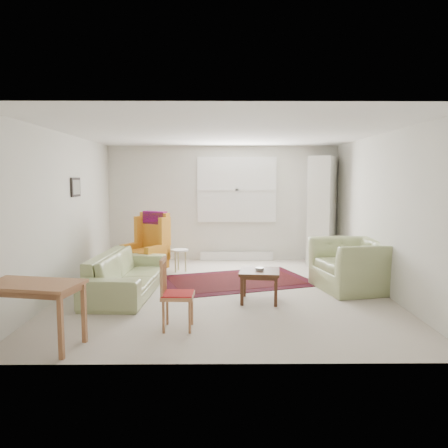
{
  "coord_description": "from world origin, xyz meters",
  "views": [
    {
      "loc": [
        -0.06,
        -6.83,
        1.8
      ],
      "look_at": [
        0.0,
        0.3,
        1.05
      ],
      "focal_mm": 35.0,
      "sensor_mm": 36.0,
      "label": 1
    }
  ],
  "objects_px": {
    "wingback_chair": "(145,243)",
    "cabinet": "(322,210)",
    "sofa": "(127,266)",
    "armchair": "(354,260)",
    "coffee_table": "(259,286)",
    "stool": "(180,260)",
    "desk": "(29,315)",
    "desk_chair": "(178,294)"
  },
  "relations": [
    {
      "from": "sofa",
      "to": "armchair",
      "type": "xyz_separation_m",
      "value": [
        3.62,
        0.21,
        0.04
      ]
    },
    {
      "from": "sofa",
      "to": "coffee_table",
      "type": "xyz_separation_m",
      "value": [
        2.03,
        -0.46,
        -0.21
      ]
    },
    {
      "from": "cabinet",
      "to": "desk",
      "type": "xyz_separation_m",
      "value": [
        -4.2,
        -4.65,
        -0.77
      ]
    },
    {
      "from": "coffee_table",
      "to": "desk",
      "type": "distance_m",
      "value": 3.13
    },
    {
      "from": "wingback_chair",
      "to": "desk",
      "type": "bearing_deg",
      "value": -69.34
    },
    {
      "from": "cabinet",
      "to": "coffee_table",
      "type": "bearing_deg",
      "value": -94.43
    },
    {
      "from": "cabinet",
      "to": "desk_chair",
      "type": "relative_size",
      "value": 2.61
    },
    {
      "from": "sofa",
      "to": "desk_chair",
      "type": "relative_size",
      "value": 2.54
    },
    {
      "from": "coffee_table",
      "to": "cabinet",
      "type": "bearing_deg",
      "value": 61.52
    },
    {
      "from": "coffee_table",
      "to": "desk_chair",
      "type": "bearing_deg",
      "value": -132.7
    },
    {
      "from": "armchair",
      "to": "desk_chair",
      "type": "xyz_separation_m",
      "value": [
        -2.67,
        -1.84,
        -0.05
      ]
    },
    {
      "from": "sofa",
      "to": "wingback_chair",
      "type": "height_order",
      "value": "wingback_chair"
    },
    {
      "from": "sofa",
      "to": "stool",
      "type": "height_order",
      "value": "sofa"
    },
    {
      "from": "desk",
      "to": "wingback_chair",
      "type": "bearing_deg",
      "value": 80.14
    },
    {
      "from": "coffee_table",
      "to": "desk_chair",
      "type": "relative_size",
      "value": 0.66
    },
    {
      "from": "coffee_table",
      "to": "desk",
      "type": "xyz_separation_m",
      "value": [
        -2.61,
        -1.72,
        0.12
      ]
    },
    {
      "from": "sofa",
      "to": "desk_chair",
      "type": "distance_m",
      "value": 1.89
    },
    {
      "from": "wingback_chair",
      "to": "coffee_table",
      "type": "distance_m",
      "value": 2.75
    },
    {
      "from": "armchair",
      "to": "desk",
      "type": "relative_size",
      "value": 1.11
    },
    {
      "from": "stool",
      "to": "armchair",
      "type": "bearing_deg",
      "value": -25.35
    },
    {
      "from": "coffee_table",
      "to": "stool",
      "type": "height_order",
      "value": "coffee_table"
    },
    {
      "from": "wingback_chair",
      "to": "cabinet",
      "type": "xyz_separation_m",
      "value": [
        3.58,
        1.06,
        0.54
      ]
    },
    {
      "from": "armchair",
      "to": "stool",
      "type": "height_order",
      "value": "armchair"
    },
    {
      "from": "coffee_table",
      "to": "cabinet",
      "type": "relative_size",
      "value": 0.25
    },
    {
      "from": "sofa",
      "to": "armchair",
      "type": "height_order",
      "value": "armchair"
    },
    {
      "from": "armchair",
      "to": "coffee_table",
      "type": "relative_size",
      "value": 2.17
    },
    {
      "from": "sofa",
      "to": "stool",
      "type": "distance_m",
      "value": 1.75
    },
    {
      "from": "stool",
      "to": "desk_chair",
      "type": "xyz_separation_m",
      "value": [
        0.28,
        -3.23,
        0.21
      ]
    },
    {
      "from": "coffee_table",
      "to": "stool",
      "type": "xyz_separation_m",
      "value": [
        -1.36,
        2.06,
        -0.01
      ]
    },
    {
      "from": "armchair",
      "to": "stool",
      "type": "relative_size",
      "value": 2.81
    },
    {
      "from": "cabinet",
      "to": "armchair",
      "type": "bearing_deg",
      "value": -65.95
    },
    {
      "from": "armchair",
      "to": "desk",
      "type": "bearing_deg",
      "value": -72.06
    },
    {
      "from": "stool",
      "to": "desk",
      "type": "height_order",
      "value": "desk"
    },
    {
      "from": "sofa",
      "to": "desk_chair",
      "type": "bearing_deg",
      "value": -146.55
    },
    {
      "from": "coffee_table",
      "to": "desk",
      "type": "height_order",
      "value": "desk"
    },
    {
      "from": "cabinet",
      "to": "desk_chair",
      "type": "distance_m",
      "value": 4.94
    },
    {
      "from": "stool",
      "to": "desk",
      "type": "distance_m",
      "value": 3.99
    },
    {
      "from": "stool",
      "to": "cabinet",
      "type": "height_order",
      "value": "cabinet"
    },
    {
      "from": "wingback_chair",
      "to": "cabinet",
      "type": "height_order",
      "value": "cabinet"
    },
    {
      "from": "stool",
      "to": "cabinet",
      "type": "distance_m",
      "value": 3.2
    },
    {
      "from": "sofa",
      "to": "cabinet",
      "type": "bearing_deg",
      "value": -52.58
    },
    {
      "from": "armchair",
      "to": "desk_chair",
      "type": "distance_m",
      "value": 3.24
    }
  ]
}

